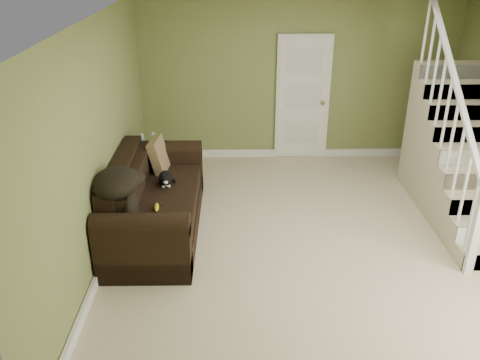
{
  "coord_description": "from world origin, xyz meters",
  "views": [
    {
      "loc": [
        -1.01,
        -5.21,
        3.31
      ],
      "look_at": [
        -0.94,
        0.26,
        0.72
      ],
      "focal_mm": 38.0,
      "sensor_mm": 36.0,
      "label": 1
    }
  ],
  "objects_px": {
    "side_table": "(151,166)",
    "banana": "(157,207)",
    "sofa": "(153,204)",
    "cat": "(165,179)"
  },
  "relations": [
    {
      "from": "sofa",
      "to": "banana",
      "type": "xyz_separation_m",
      "value": [
        0.12,
        -0.4,
        0.18
      ]
    },
    {
      "from": "side_table",
      "to": "banana",
      "type": "bearing_deg",
      "value": -78.97
    },
    {
      "from": "sofa",
      "to": "banana",
      "type": "relative_size",
      "value": 11.92
    },
    {
      "from": "cat",
      "to": "banana",
      "type": "distance_m",
      "value": 0.65
    },
    {
      "from": "cat",
      "to": "banana",
      "type": "relative_size",
      "value": 2.4
    },
    {
      "from": "side_table",
      "to": "sofa",
      "type": "bearing_deg",
      "value": -80.7
    },
    {
      "from": "banana",
      "to": "sofa",
      "type": "bearing_deg",
      "value": 101.79
    },
    {
      "from": "sofa",
      "to": "cat",
      "type": "xyz_separation_m",
      "value": [
        0.14,
        0.25,
        0.24
      ]
    },
    {
      "from": "sofa",
      "to": "cat",
      "type": "height_order",
      "value": "sofa"
    },
    {
      "from": "sofa",
      "to": "side_table",
      "type": "relative_size",
      "value": 2.78
    }
  ]
}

